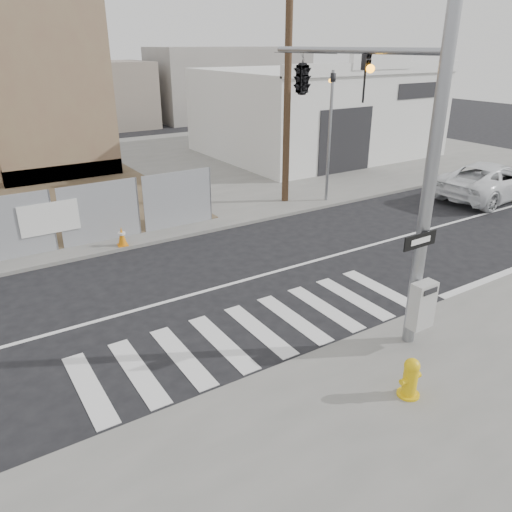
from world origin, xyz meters
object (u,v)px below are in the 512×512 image
signal_pole (339,113)px  auto_shop (315,111)px  fire_hydrant (410,378)px  traffic_cone_d (122,236)px  suv (491,180)px

signal_pole → auto_shop: size_ratio=0.58×
signal_pole → fire_hydrant: (-1.48, -4.08, -4.26)m
signal_pole → traffic_cone_d: 8.39m
suv → traffic_cone_d: (-15.53, 2.90, -0.34)m
fire_hydrant → traffic_cone_d: bearing=105.4°
fire_hydrant → auto_shop: bearing=60.1°
auto_shop → fire_hydrant: size_ratio=14.87×
auto_shop → traffic_cone_d: (-15.01, -8.75, -2.10)m
auto_shop → suv: 11.79m
auto_shop → suv: (0.52, -11.65, -1.76)m
suv → traffic_cone_d: bearing=75.3°
signal_pole → auto_shop: (11.50, 15.01, -2.25)m
fire_hydrant → traffic_cone_d: 10.54m
traffic_cone_d → suv: bearing=-10.6°
signal_pole → suv: bearing=15.6°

